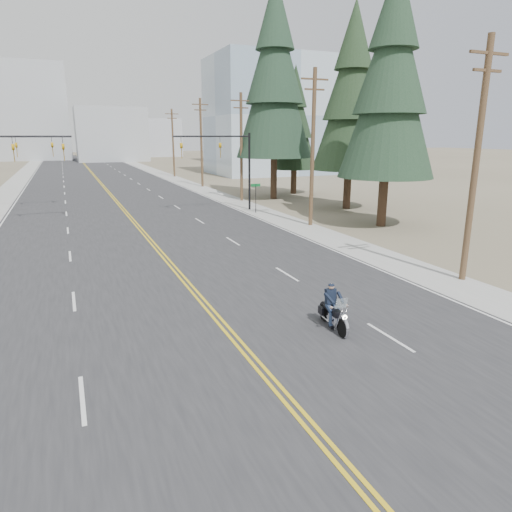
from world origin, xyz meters
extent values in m
plane|color=#776D56|center=(0.00, 0.00, 0.00)|extent=(400.00, 400.00, 0.00)
cube|color=#303033|center=(0.00, 70.00, 0.01)|extent=(20.00, 200.00, 0.01)
cube|color=#A5A5A0|center=(-11.50, 70.00, 0.01)|extent=(3.00, 200.00, 0.01)
cube|color=#A5A5A0|center=(11.50, 70.00, 0.01)|extent=(3.00, 200.00, 0.01)
cylinder|color=black|center=(-7.50, 32.00, 6.70)|extent=(7.00, 0.14, 0.14)
imported|color=#BF8C0C|center=(-8.20, 32.00, 6.05)|extent=(0.21, 0.26, 1.30)
imported|color=#BF8C0C|center=(-4.70, 32.00, 6.05)|extent=(0.21, 0.26, 1.30)
cylinder|color=black|center=(11.00, 32.00, 3.50)|extent=(0.20, 0.20, 7.00)
cylinder|color=black|center=(7.50, 32.00, 6.70)|extent=(7.00, 0.14, 0.14)
imported|color=#BF8C0C|center=(8.20, 32.00, 6.05)|extent=(0.21, 0.26, 1.30)
imported|color=#BF8C0C|center=(4.70, 32.00, 6.05)|extent=(0.21, 0.26, 1.30)
cylinder|color=black|center=(-8.00, 40.00, 6.70)|extent=(6.00, 0.14, 0.14)
imported|color=#BF8C0C|center=(-8.60, 40.00, 6.05)|extent=(0.21, 0.26, 1.30)
imported|color=#BF8C0C|center=(-5.60, 40.00, 6.05)|extent=(0.21, 0.26, 1.30)
cylinder|color=black|center=(10.80, 30.00, 1.30)|extent=(0.06, 0.06, 2.60)
cube|color=#0C5926|center=(10.80, 30.00, 2.50)|extent=(0.90, 0.03, 0.25)
cylinder|color=brown|center=(12.50, 8.00, 5.50)|extent=(0.30, 0.30, 11.00)
cube|color=brown|center=(12.50, 8.00, 10.20)|extent=(2.20, 0.12, 0.12)
cube|color=brown|center=(12.50, 8.00, 9.50)|extent=(1.60, 0.12, 0.12)
cylinder|color=brown|center=(12.50, 23.00, 5.75)|extent=(0.30, 0.30, 11.50)
cube|color=brown|center=(12.50, 23.00, 10.70)|extent=(2.20, 0.12, 0.12)
cube|color=brown|center=(12.50, 23.00, 10.00)|extent=(1.60, 0.12, 0.12)
cylinder|color=brown|center=(12.50, 38.00, 5.50)|extent=(0.30, 0.30, 11.00)
cube|color=brown|center=(12.50, 38.00, 10.20)|extent=(2.20, 0.12, 0.12)
cube|color=brown|center=(12.50, 38.00, 9.50)|extent=(1.60, 0.12, 0.12)
cylinder|color=brown|center=(12.50, 53.00, 5.75)|extent=(0.30, 0.30, 11.50)
cube|color=brown|center=(12.50, 53.00, 10.70)|extent=(2.20, 0.12, 0.12)
cube|color=brown|center=(12.50, 53.00, 10.00)|extent=(1.60, 0.12, 0.12)
cylinder|color=brown|center=(12.50, 70.00, 5.50)|extent=(0.30, 0.30, 11.00)
cube|color=brown|center=(12.50, 70.00, 10.20)|extent=(2.20, 0.12, 0.12)
cube|color=brown|center=(12.50, 70.00, 9.50)|extent=(1.60, 0.12, 0.12)
cube|color=#9EB5CC|center=(32.00, 70.00, 10.00)|extent=(24.00, 16.00, 20.00)
cube|color=#ADB2B7|center=(8.00, 125.00, 7.00)|extent=(18.00, 14.00, 14.00)
cube|color=#B7BCC6|center=(40.00, 110.00, 9.00)|extent=(16.00, 12.00, 18.00)
cube|color=#ADB2B7|center=(-12.00, 140.00, 13.00)|extent=(20.00, 15.00, 26.00)
cube|color=#B7BCC6|center=(25.00, 150.00, 6.00)|extent=(14.00, 14.00, 12.00)
cylinder|color=#382619|center=(17.46, 20.74, 1.86)|extent=(0.72, 0.72, 3.72)
cone|color=#18311D|center=(17.46, 20.74, 9.30)|extent=(7.03, 7.03, 11.16)
cone|color=#18311D|center=(17.46, 20.74, 12.46)|extent=(5.27, 5.27, 8.37)
cone|color=#18311D|center=(17.46, 20.74, 15.62)|extent=(3.51, 3.51, 5.95)
cylinder|color=#382619|center=(19.85, 29.13, 1.83)|extent=(0.80, 0.80, 3.66)
cone|color=black|center=(19.85, 29.13, 9.15)|extent=(6.86, 6.86, 10.98)
cone|color=black|center=(19.85, 29.13, 12.26)|extent=(5.15, 5.15, 8.23)
cone|color=black|center=(19.85, 29.13, 15.37)|extent=(3.43, 3.43, 5.85)
cylinder|color=#382619|center=(16.31, 38.12, 2.24)|extent=(0.78, 0.78, 4.48)
cone|color=#18311F|center=(16.31, 38.12, 11.20)|extent=(8.07, 8.07, 13.44)
cone|color=#18311F|center=(16.31, 38.12, 15.01)|extent=(6.05, 6.05, 10.08)
cone|color=#18311F|center=(16.31, 38.12, 18.82)|extent=(4.03, 4.03, 7.17)
cylinder|color=#382619|center=(20.54, 41.55, 1.46)|extent=(0.68, 0.68, 2.91)
cone|color=black|center=(20.54, 41.55, 7.28)|extent=(5.44, 5.44, 8.74)
cone|color=black|center=(20.54, 41.55, 9.76)|extent=(4.08, 4.08, 6.56)
cone|color=black|center=(20.54, 41.55, 12.24)|extent=(2.72, 2.72, 4.66)
camera|label=1|loc=(-4.87, -7.63, 6.78)|focal=32.00mm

